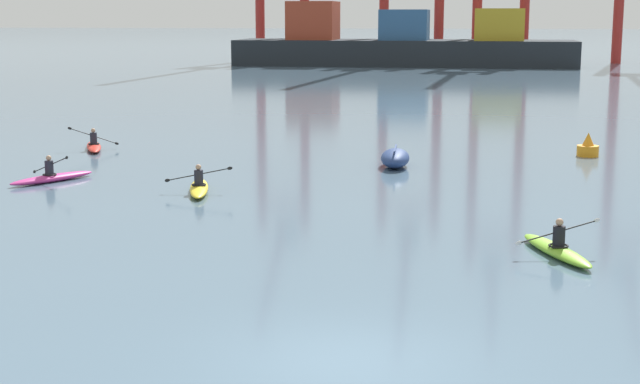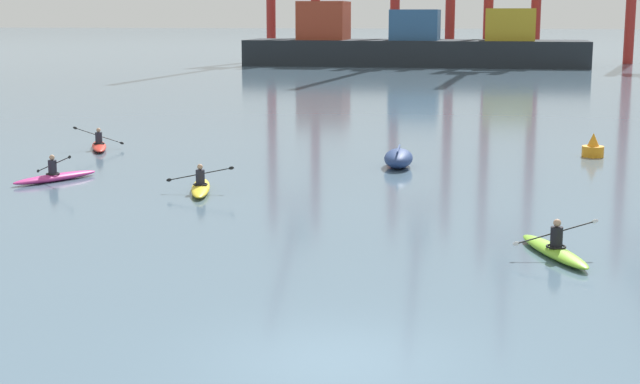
# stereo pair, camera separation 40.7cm
# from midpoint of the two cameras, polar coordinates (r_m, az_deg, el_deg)

# --- Properties ---
(ground_plane) EXTENTS (800.00, 800.00, 0.00)m
(ground_plane) POSITION_cam_midpoint_polar(r_m,az_deg,el_deg) (16.26, 0.92, -10.26)
(ground_plane) COLOR slate
(container_barge) EXTENTS (39.05, 9.26, 7.38)m
(container_barge) POSITION_cam_midpoint_polar(r_m,az_deg,el_deg) (110.93, 4.91, 8.88)
(container_barge) COLOR #1E2328
(container_barge) RESTS_ON ground
(capsized_dinghy) EXTENTS (1.24, 2.66, 0.76)m
(capsized_dinghy) POSITION_cam_midpoint_polar(r_m,az_deg,el_deg) (36.59, 4.26, 2.07)
(capsized_dinghy) COLOR navy
(capsized_dinghy) RESTS_ON ground
(channel_buoy) EXTENTS (0.90, 0.90, 1.00)m
(channel_buoy) POSITION_cam_midpoint_polar(r_m,az_deg,el_deg) (40.80, 15.65, 2.60)
(channel_buoy) COLOR orange
(channel_buoy) RESTS_ON ground
(kayak_lime) EXTENTS (2.10, 3.37, 0.95)m
(kayak_lime) POSITION_cam_midpoint_polar(r_m,az_deg,el_deg) (23.76, 13.66, -3.36)
(kayak_lime) COLOR #7ABC2D
(kayak_lime) RESTS_ON ground
(kayak_red) EXTENTS (2.00, 3.34, 1.06)m
(kayak_red) POSITION_cam_midpoint_polar(r_m,az_deg,el_deg) (42.46, -13.81, 2.74)
(kayak_red) COLOR red
(kayak_red) RESTS_ON ground
(kayak_magenta) EXTENTS (2.22, 3.25, 1.04)m
(kayak_magenta) POSITION_cam_midpoint_polar(r_m,az_deg,el_deg) (34.67, -16.26, 0.89)
(kayak_magenta) COLOR #C13384
(kayak_magenta) RESTS_ON ground
(kayak_yellow) EXTENTS (2.19, 3.44, 0.95)m
(kayak_yellow) POSITION_cam_midpoint_polar(r_m,az_deg,el_deg) (31.59, -7.71, 0.30)
(kayak_yellow) COLOR yellow
(kayak_yellow) RESTS_ON ground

